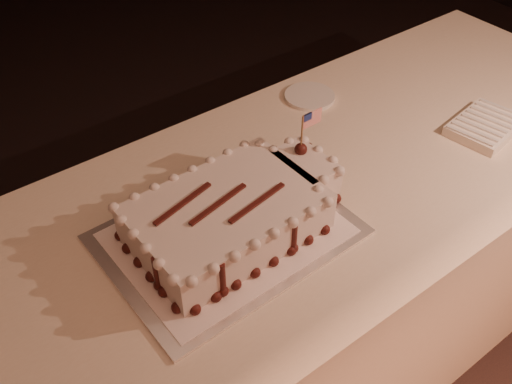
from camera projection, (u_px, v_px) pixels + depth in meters
banquet_table at (268, 297)px, 1.60m from camera, size 2.40×0.80×0.75m
cake_board at (227, 234)px, 1.26m from camera, size 0.54×0.41×0.01m
doily at (227, 233)px, 1.26m from camera, size 0.48×0.37×0.00m
sheet_cake at (237, 212)px, 1.24m from camera, size 0.50×0.30×0.20m
napkin_stack at (485, 126)px, 1.55m from camera, size 0.22×0.17×0.03m
side_plate at (310, 96)px, 1.68m from camera, size 0.15×0.15×0.01m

